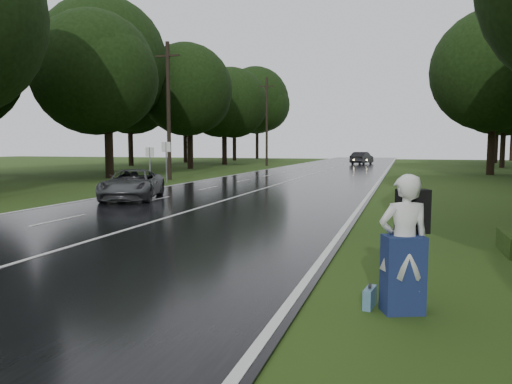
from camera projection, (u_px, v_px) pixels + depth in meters
The scene contains 16 objects.
ground at pixel (102, 239), 12.12m from camera, with size 160.00×160.00×0.00m, color #294313.
road at pixel (287, 182), 31.10m from camera, with size 12.00×140.00×0.04m, color black.
lane_center at pixel (287, 181), 31.10m from camera, with size 0.12×140.00×0.01m, color silver.
grey_car at pixel (132, 184), 20.77m from camera, with size 2.17×4.70×1.31m, color #47494B.
far_car at pixel (362, 158), 60.97m from camera, with size 1.68×4.83×1.59m, color black.
hitchhiker at pixel (404, 249), 6.66m from camera, with size 0.85×0.82×1.99m.
suitcase at pixel (370, 298), 6.93m from camera, with size 0.12×0.41×0.29m, color #49718E.
utility_pole_mid at pixel (170, 180), 33.46m from camera, with size 1.80×0.28×9.58m, color black, non-canonical shape.
utility_pole_far at pixel (267, 166), 56.98m from camera, with size 1.80×0.28×10.53m, color black, non-canonical shape.
road_sign_a at pixel (150, 186), 28.38m from camera, with size 0.55×0.10×2.30m, color white, non-canonical shape.
road_sign_b at pixel (167, 183), 30.33m from camera, with size 0.63×0.10×2.64m, color white, non-canonical shape.
tree_left_d at pixel (110, 178), 35.23m from camera, with size 8.34×8.34×13.03m, color black, non-canonical shape.
tree_left_e at pixel (190, 169), 49.72m from camera, with size 8.79×8.79×13.74m, color black, non-canonical shape.
tree_left_f at pixel (225, 165), 60.67m from camera, with size 8.73×8.73×13.64m, color black, non-canonical shape.
tree_right_e at pixel (490, 175), 39.04m from camera, with size 9.12×9.12×14.26m, color black, non-canonical shape.
tree_right_f at pixel (502, 168), 51.92m from camera, with size 9.23×9.23×14.42m, color black, non-canonical shape.
Camera 1 is at (7.37, -10.20, 2.37)m, focal length 33.03 mm.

